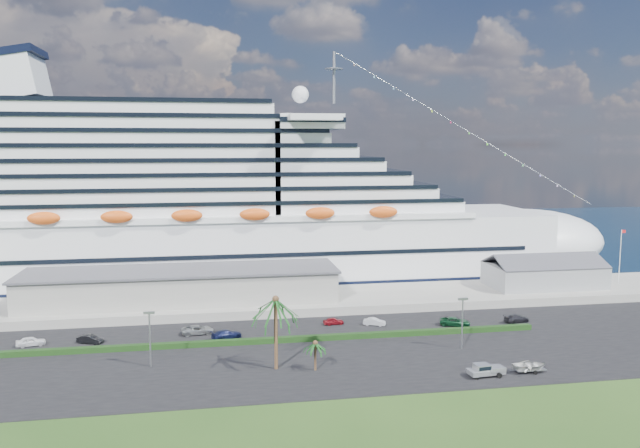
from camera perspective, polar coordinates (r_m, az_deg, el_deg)
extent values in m
plane|color=#234517|center=(90.68, 2.72, -13.65)|extent=(420.00, 420.00, 0.00)
cube|color=black|center=(100.80, 1.35, -11.43)|extent=(140.00, 38.00, 0.12)
cube|color=gray|center=(127.99, -1.15, -6.97)|extent=(240.00, 20.00, 1.80)
cube|color=#0B1C33|center=(215.93, -4.69, -1.38)|extent=(420.00, 160.00, 0.02)
cube|color=silver|center=(148.72, -10.19, -2.28)|extent=(160.00, 30.00, 16.00)
ellipsoid|color=silver|center=(168.09, 18.23, -1.44)|extent=(40.00, 30.00, 16.00)
cube|color=black|center=(149.99, -10.13, -4.84)|extent=(164.00, 30.60, 2.40)
cube|color=silver|center=(147.37, -15.07, 5.94)|extent=(128.00, 26.00, 24.80)
cube|color=silver|center=(148.31, -1.49, 9.21)|extent=(14.00, 38.00, 3.20)
cube|color=silver|center=(153.21, -26.01, 12.02)|extent=(11.58, 14.00, 11.58)
cylinder|color=gray|center=(150.23, 1.29, 13.23)|extent=(0.70, 0.70, 12.00)
ellipsoid|color=#E25315|center=(131.83, -12.08, 0.76)|extent=(90.00, 2.40, 2.60)
ellipsoid|color=#E25315|center=(163.26, -11.63, 1.99)|extent=(90.00, 2.40, 2.60)
cube|color=black|center=(148.59, -10.20, -1.98)|extent=(144.00, 30.40, 0.90)
cube|color=gray|center=(125.94, -12.53, -5.56)|extent=(60.00, 14.00, 6.00)
cube|color=#4C4C54|center=(125.30, -12.56, -4.17)|extent=(61.00, 15.00, 0.40)
cube|color=gray|center=(144.21, 19.81, -4.44)|extent=(24.00, 12.00, 4.80)
cube|color=#4C4C54|center=(141.00, 20.47, -3.23)|extent=(24.00, 6.31, 2.74)
cube|color=#4C4C54|center=(146.12, 19.29, -2.83)|extent=(24.00, 6.31, 2.74)
cylinder|color=silver|center=(153.18, 25.75, -2.69)|extent=(0.16, 0.16, 12.00)
cube|color=red|center=(152.67, 26.01, -0.61)|extent=(1.00, 0.04, 0.70)
cube|color=black|center=(104.21, -3.58, -10.51)|extent=(88.00, 1.10, 0.90)
cylinder|color=gray|center=(95.49, -15.28, -10.20)|extent=(0.24, 0.24, 8.00)
cube|color=gray|center=(94.36, -15.36, -7.83)|extent=(1.60, 0.35, 0.35)
cylinder|color=gray|center=(102.44, 12.88, -8.93)|extent=(0.24, 0.24, 8.00)
cube|color=gray|center=(101.39, 12.94, -6.70)|extent=(1.60, 0.35, 0.35)
cylinder|color=#47301E|center=(91.23, -4.05, -10.05)|extent=(0.54, 0.54, 10.50)
sphere|color=#47301E|center=(89.81, -4.08, -6.85)|extent=(0.98, 0.98, 0.98)
cylinder|color=#47301E|center=(91.47, -0.43, -12.06)|extent=(0.35, 0.35, 4.20)
sphere|color=#47301E|center=(90.80, -0.43, -10.81)|extent=(0.73, 0.73, 0.73)
imported|color=white|center=(112.31, -24.93, -9.71)|extent=(4.70, 2.71, 1.51)
imported|color=black|center=(110.11, -20.27, -9.84)|extent=(4.52, 2.96, 1.41)
imported|color=gray|center=(110.23, -11.12, -9.48)|extent=(5.70, 3.23, 1.50)
imported|color=#11173C|center=(107.01, -8.54, -9.94)|extent=(5.55, 3.93, 1.49)
imported|color=maroon|center=(113.79, 1.24, -8.87)|extent=(3.83, 1.85, 1.26)
imported|color=silver|center=(113.67, 5.00, -8.90)|extent=(4.19, 2.80, 1.31)
imported|color=#0E3B1F|center=(115.62, 12.23, -8.71)|extent=(5.91, 4.25, 1.49)
imported|color=black|center=(120.66, 17.53, -8.24)|extent=(5.02, 2.68, 1.39)
cylinder|color=black|center=(91.23, 14.14, -13.41)|extent=(0.78, 0.34, 0.76)
cylinder|color=black|center=(92.78, 13.68, -13.04)|extent=(0.78, 0.34, 0.76)
cylinder|color=black|center=(92.57, 16.07, -13.16)|extent=(0.78, 0.34, 0.76)
cylinder|color=black|center=(94.09, 15.58, -12.81)|extent=(0.78, 0.34, 0.76)
cube|color=#A6A8AD|center=(92.60, 14.96, -12.90)|extent=(5.30, 2.43, 0.67)
cube|color=#A6A8AD|center=(93.03, 15.76, -12.58)|extent=(2.46, 2.08, 0.52)
cube|color=#A6A8AD|center=(92.11, 14.59, -12.56)|extent=(2.27, 2.02, 0.90)
cube|color=black|center=(92.07, 14.59, -12.50)|extent=(2.08, 2.04, 0.52)
cube|color=#A6A8AD|center=(91.68, 13.69, -12.94)|extent=(1.04, 1.89, 0.33)
cube|color=gray|center=(95.82, 18.63, -12.46)|extent=(4.43, 1.68, 0.12)
cylinder|color=gray|center=(94.91, 17.54, -12.61)|extent=(2.11, 0.10, 0.08)
cylinder|color=black|center=(95.36, 19.09, -12.72)|extent=(0.62, 0.22, 0.61)
cylinder|color=black|center=(96.78, 18.59, -12.40)|extent=(0.62, 0.22, 0.61)
imported|color=silver|center=(95.63, 18.65, -12.14)|extent=(4.90, 3.53, 1.01)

